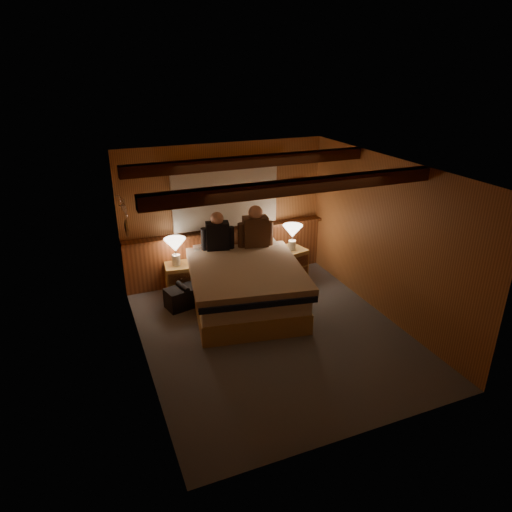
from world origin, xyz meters
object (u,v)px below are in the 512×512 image
nightstand_left (180,279)px  nightstand_right (289,264)px  person_right (255,230)px  person_left (217,234)px  duffel_bag (183,297)px  bed (245,285)px  lamp_right (292,233)px  lamp_left (175,247)px

nightstand_left → nightstand_right: size_ratio=0.85×
person_right → person_left: bearing=-179.5°
nightstand_left → duffel_bag: size_ratio=0.84×
nightstand_left → person_right: person_right is taller
nightstand_right → person_right: person_right is taller
nightstand_left → duffel_bag: (-0.07, -0.50, -0.08)m
bed → lamp_right: (1.12, 0.61, 0.51)m
nightstand_right → lamp_right: bearing=-64.2°
person_right → duffel_bag: size_ratio=1.21×
person_right → bed: bearing=-114.6°
person_right → duffel_bag: (-1.35, -0.29, -0.85)m
nightstand_left → nightstand_right: 1.94m
bed → nightstand_left: (-0.84, 0.86, -0.13)m
nightstand_left → person_left: bearing=-2.8°
nightstand_left → bed: bearing=-39.4°
nightstand_left → person_right: bearing=-2.9°
bed → nightstand_right: (1.09, 0.64, -0.10)m
lamp_left → duffel_bag: 0.84m
nightstand_right → nightstand_left: bearing=161.6°
nightstand_left → lamp_left: size_ratio=1.11×
lamp_left → nightstand_left: bearing=-19.3°
lamp_left → lamp_right: size_ratio=1.02×
nightstand_left → lamp_left: 0.58m
bed → duffel_bag: 1.00m
person_right → lamp_left: bearing=-179.7°
lamp_left → duffel_bag: size_ratio=0.76×
person_left → person_right: (0.63, -0.10, 0.03)m
lamp_left → person_right: bearing=-9.5°
nightstand_left → person_right: 1.51m
lamp_right → nightstand_left: bearing=172.7°
nightstand_right → lamp_left: 2.06m
bed → nightstand_left: bed is taller
duffel_bag → bed: bearing=-35.1°
nightstand_right → lamp_left: (-1.97, 0.23, 0.55)m
bed → lamp_right: size_ratio=5.32×
nightstand_right → person_right: (-0.65, 0.01, 0.74)m
nightstand_right → lamp_left: size_ratio=1.32×
person_left → nightstand_left: bearing=-176.8°
lamp_right → duffel_bag: size_ratio=0.74×
bed → person_right: 1.02m
bed → person_left: bearing=114.1°
lamp_right → person_right: (-0.67, 0.04, 0.14)m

